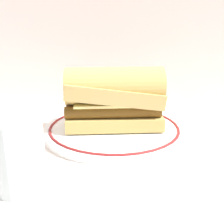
{
  "coord_description": "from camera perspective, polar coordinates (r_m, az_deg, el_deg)",
  "views": [
    {
      "loc": [
        0.04,
        -0.53,
        0.22
      ],
      "look_at": [
        -0.0,
        0.03,
        0.04
      ],
      "focal_mm": 44.86,
      "sensor_mm": 36.0,
      "label": 1
    }
  ],
  "objects": [
    {
      "name": "plate",
      "position": [
        0.59,
        -0.0,
        -3.41
      ],
      "size": [
        0.3,
        0.3,
        0.01
      ],
      "color": "white",
      "rests_on": "ground_plane"
    },
    {
      "name": "ground_plane",
      "position": [
        0.57,
        0.24,
        -5.07
      ],
      "size": [
        1.5,
        1.5,
        0.0
      ],
      "primitive_type": "plane",
      "color": "silver"
    },
    {
      "name": "sausage_sandwich",
      "position": [
        0.57,
        0.0,
        3.06
      ],
      "size": [
        0.21,
        0.12,
        0.12
      ],
      "rotation": [
        0.0,
        0.0,
        0.14
      ],
      "color": "tan",
      "rests_on": "plate"
    },
    {
      "name": "drinking_glass",
      "position": [
        0.41,
        -18.48,
        -9.14
      ],
      "size": [
        0.07,
        0.07,
        0.1
      ],
      "color": "silver",
      "rests_on": "ground_plane"
    }
  ]
}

